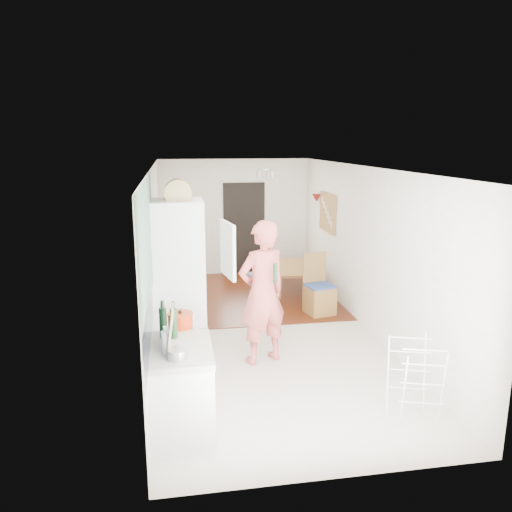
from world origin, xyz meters
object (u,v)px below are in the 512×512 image
object	(u,v)px
stool	(263,297)
drying_rack	(415,381)
dining_table	(296,280)
person	(262,280)
dining_chair	(320,285)

from	to	relation	value
stool	drying_rack	xyz separation A→B (m)	(0.95, -3.69, 0.20)
dining_table	stool	distance (m)	1.33
dining_table	drying_rack	xyz separation A→B (m)	(0.11, -4.72, 0.22)
person	stool	size ratio (longest dim) A/B	4.86
dining_table	dining_chair	bearing A→B (deg)	-168.64
dining_chair	dining_table	bearing A→B (deg)	80.57
person	dining_table	world-z (taller)	person
dining_table	dining_chair	distance (m)	1.43
dining_table	person	bearing A→B (deg)	166.88
person	stool	distance (m)	2.26
dining_table	drying_rack	distance (m)	4.72
dining_chair	person	bearing A→B (deg)	-139.90
dining_chair	drying_rack	xyz separation A→B (m)	(0.04, -3.32, -0.08)
drying_rack	stool	bearing A→B (deg)	122.10
drying_rack	dining_chair	bearing A→B (deg)	108.33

